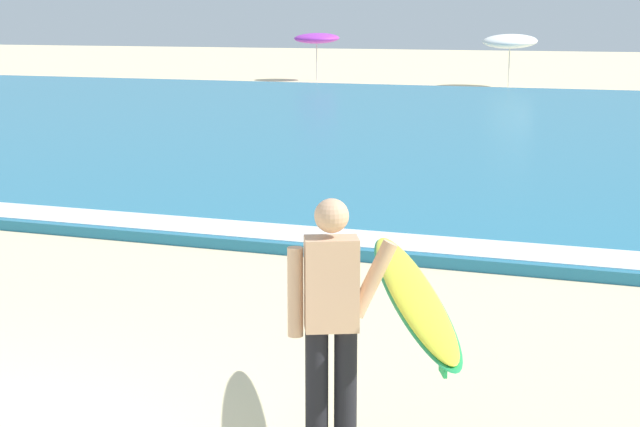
% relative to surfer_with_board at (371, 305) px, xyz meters
% --- Properties ---
extents(sea, '(120.00, 28.00, 0.14)m').
position_rel_surfer_with_board_xyz_m(sea, '(-2.47, 18.99, -0.96)').
color(sea, teal).
rests_on(sea, ground).
extents(surf_foam, '(120.00, 0.91, 0.01)m').
position_rel_surfer_with_board_xyz_m(surf_foam, '(-2.47, 5.59, -0.89)').
color(surf_foam, white).
rests_on(surf_foam, sea).
extents(surfer_with_board, '(1.43, 2.58, 1.73)m').
position_rel_surfer_with_board_xyz_m(surfer_with_board, '(0.00, 0.00, 0.00)').
color(surfer_with_board, black).
rests_on(surfer_with_board, ground).
extents(beach_umbrella_0, '(2.02, 2.04, 2.15)m').
position_rel_surfer_with_board_xyz_m(beach_umbrella_0, '(-13.92, 36.33, 0.84)').
color(beach_umbrella_0, beige).
rests_on(beach_umbrella_0, ground).
extents(beach_umbrella_1, '(2.21, 2.25, 2.22)m').
position_rel_surfer_with_board_xyz_m(beach_umbrella_1, '(-5.14, 35.28, 0.81)').
color(beach_umbrella_1, beige).
rests_on(beach_umbrella_1, ground).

